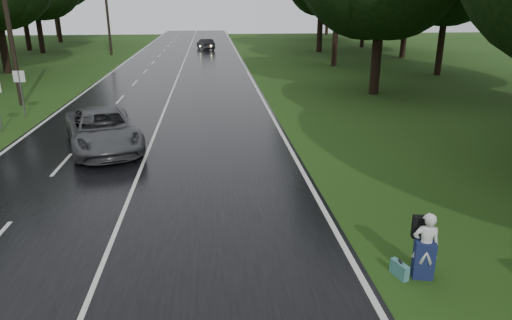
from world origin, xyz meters
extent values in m
plane|color=#234414|center=(0.00, 0.00, 0.00)|extent=(160.00, 160.00, 0.00)
cube|color=black|center=(0.00, 20.00, 0.02)|extent=(12.00, 140.00, 0.04)
cube|color=silver|center=(0.00, 20.00, 0.04)|extent=(0.12, 140.00, 0.01)
imported|color=#494A4E|center=(-1.84, 9.88, 0.83)|extent=(4.33, 6.24, 1.58)
imported|color=black|center=(2.12, 50.44, 0.70)|extent=(2.38, 4.23, 1.32)
imported|color=silver|center=(7.17, -0.36, 0.78)|extent=(0.64, 0.49, 1.57)
cube|color=#16204B|center=(7.17, -0.36, 0.44)|extent=(0.49, 0.38, 0.88)
cube|color=black|center=(7.11, -0.14, 1.13)|extent=(0.39, 0.26, 0.50)
cube|color=teal|center=(6.67, -0.29, 0.18)|extent=(0.29, 0.51, 0.35)
camera|label=1|loc=(2.64, -8.76, 5.81)|focal=32.24mm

